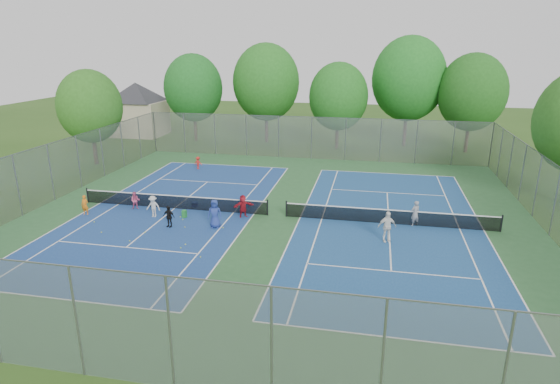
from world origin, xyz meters
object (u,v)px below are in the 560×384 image
at_px(ball_hopper, 184,214).
at_px(instructor, 415,213).
at_px(net_left, 174,202).
at_px(ball_crate, 195,204).
at_px(net_right, 389,217).

height_order(ball_hopper, instructor, instructor).
bearing_deg(net_left, ball_hopper, -47.91).
relative_size(net_left, ball_crate, 36.02).
bearing_deg(net_right, net_left, 180.00).
bearing_deg(net_left, instructor, -0.01).
xyz_separation_m(net_right, instructor, (1.50, -0.00, 0.34)).
bearing_deg(net_right, ball_hopper, -173.44).
bearing_deg(ball_crate, net_right, -3.01).
bearing_deg(ball_hopper, instructor, 5.86).
distance_m(net_right, ball_hopper, 12.77).
bearing_deg(net_right, instructor, -0.10).
bearing_deg(ball_hopper, net_right, 6.56).
relative_size(ball_crate, ball_hopper, 0.73).
distance_m(ball_hopper, instructor, 14.27).
xyz_separation_m(net_left, net_right, (14.00, 0.00, 0.00)).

